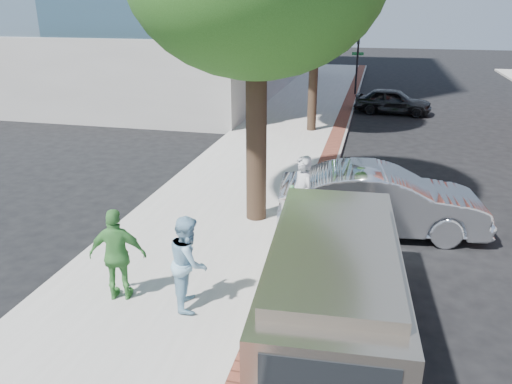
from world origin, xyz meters
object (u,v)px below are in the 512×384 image
(van, at_px, (333,280))
(person_green, at_px, (118,255))
(person_officer, at_px, (189,262))
(sedan_silver, at_px, (381,201))
(parking_meter, at_px, (291,204))
(person_gray, at_px, (302,197))
(bg_car, at_px, (393,101))

(van, bearing_deg, person_green, 176.01)
(person_officer, distance_m, sedan_silver, 5.61)
(parking_meter, xyz_separation_m, sedan_silver, (2.01, 1.64, -0.37))
(parking_meter, height_order, person_gray, person_gray)
(bg_car, xyz_separation_m, van, (-1.29, -19.63, 0.42))
(parking_meter, height_order, sedan_silver, sedan_silver)
(bg_car, bearing_deg, person_officer, 173.99)
(parking_meter, xyz_separation_m, van, (1.23, -2.93, -0.12))
(person_green, bearing_deg, bg_car, -117.38)
(parking_meter, height_order, bg_car, parking_meter)
(person_green, bearing_deg, van, 167.44)
(person_green, relative_size, van, 0.33)
(parking_meter, distance_m, van, 3.18)
(person_green, bearing_deg, sedan_silver, -148.63)
(parking_meter, relative_size, bg_car, 0.38)
(sedan_silver, relative_size, van, 0.93)
(person_gray, distance_m, sedan_silver, 2.12)
(bg_car, distance_m, van, 19.68)
(person_green, xyz_separation_m, bg_car, (5.29, 19.62, -0.39))
(bg_car, bearing_deg, person_gray, 176.92)
(person_green, bearing_deg, person_gray, -141.45)
(person_green, xyz_separation_m, van, (4.00, -0.02, 0.02))
(person_gray, bearing_deg, bg_car, 135.61)
(person_officer, relative_size, sedan_silver, 0.35)
(parking_meter, bearing_deg, person_gray, 77.07)
(sedan_silver, bearing_deg, bg_car, -9.25)
(parking_meter, distance_m, person_gray, 0.69)
(person_gray, xyz_separation_m, sedan_silver, (1.86, 0.97, -0.31))
(person_green, distance_m, bg_car, 20.32)
(parking_meter, height_order, van, van)
(person_gray, xyz_separation_m, person_officer, (-1.54, -3.49, -0.10))
(van, bearing_deg, person_gray, 102.97)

